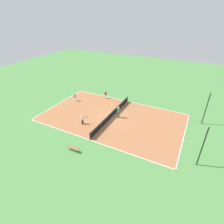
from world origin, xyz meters
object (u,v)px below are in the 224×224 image
object	(u,v)px
tennis_ball_right_alley	(91,122)
fence_post_back_left	(206,109)
tennis_net	(112,114)
player_far_white	(82,119)
player_coach_red	(106,94)
fence_post_back_right	(202,147)
player_far_green	(119,111)
tennis_ball_midcourt	(105,117)
bench	(73,148)
player_baseline_gray	(75,97)

from	to	relation	value
tennis_ball_right_alley	fence_post_back_left	size ratio (longest dim) A/B	0.01
tennis_net	player_far_white	xyz separation A→B (m)	(3.36, -2.76, 0.25)
player_coach_red	player_far_white	world-z (taller)	player_coach_red
fence_post_back_right	fence_post_back_left	bearing A→B (deg)	180.00
tennis_net	player_far_green	bearing A→B (deg)	112.79
tennis_ball_right_alley	fence_post_back_left	bearing A→B (deg)	116.22
tennis_ball_right_alley	fence_post_back_right	bearing A→B (deg)	83.26
tennis_ball_midcourt	fence_post_back_left	bearing A→B (deg)	110.00
player_coach_red	fence_post_back_left	xyz separation A→B (m)	(1.04, 15.62, 1.50)
fence_post_back_left	fence_post_back_right	xyz separation A→B (m)	(8.35, 0.00, 0.00)
bench	player_coach_red	world-z (taller)	player_coach_red
tennis_net	fence_post_back_left	world-z (taller)	fence_post_back_left
bench	player_far_white	world-z (taller)	player_far_white
player_far_white	player_baseline_gray	bearing A→B (deg)	97.64
tennis_net	player_coach_red	distance (m)	6.55
tennis_ball_right_alley	fence_post_back_right	xyz separation A→B (m)	(1.62, 13.67, 2.22)
tennis_net	tennis_ball_midcourt	xyz separation A→B (m)	(0.43, -0.97, -0.48)
player_baseline_gray	bench	bearing A→B (deg)	-55.93
player_far_green	fence_post_back_right	bearing A→B (deg)	-25.91
fence_post_back_left	player_far_green	bearing A→B (deg)	-70.58
bench	player_baseline_gray	size ratio (longest dim) A/B	1.00
bench	tennis_ball_midcourt	distance (m)	7.78
player_coach_red	player_baseline_gray	bearing A→B (deg)	-72.08
player_far_green	tennis_ball_right_alley	distance (m)	4.21
player_coach_red	player_baseline_gray	xyz separation A→B (m)	(3.33, -4.11, 0.03)
fence_post_back_left	fence_post_back_right	bearing A→B (deg)	0.00
tennis_ball_midcourt	fence_post_back_right	bearing A→B (deg)	73.49
fence_post_back_right	player_far_green	bearing A→B (deg)	-112.75
bench	player_far_green	bearing A→B (deg)	80.34
tennis_ball_midcourt	fence_post_back_right	xyz separation A→B (m)	(3.75, 12.64, 2.22)
tennis_net	player_baseline_gray	xyz separation A→B (m)	(-1.89, -8.06, 0.28)
tennis_ball_right_alley	fence_post_back_left	world-z (taller)	fence_post_back_left
tennis_net	fence_post_back_right	xyz separation A→B (m)	(4.17, 11.68, 1.74)
player_baseline_gray	tennis_ball_midcourt	bearing A→B (deg)	-20.54
player_far_green	player_far_white	size ratio (longest dim) A/B	1.34
player_far_green	tennis_ball_right_alley	size ratio (longest dim) A/B	26.61
tennis_net	tennis_ball_midcourt	distance (m)	1.16
bench	player_far_green	world-z (taller)	player_far_green
tennis_ball_right_alley	player_coach_red	bearing A→B (deg)	-165.89
tennis_ball_right_alley	tennis_net	bearing A→B (deg)	142.07
player_coach_red	player_far_green	distance (m)	6.84
player_baseline_gray	tennis_ball_right_alley	size ratio (longest dim) A/B	20.77
player_far_white	fence_post_back_right	world-z (taller)	fence_post_back_right
player_far_green	player_coach_red	bearing A→B (deg)	131.56
player_coach_red	tennis_ball_right_alley	world-z (taller)	player_coach_red
player_baseline_gray	fence_post_back_left	xyz separation A→B (m)	(-2.29, 19.74, 1.47)
bench	player_coach_red	xyz separation A→B (m)	(-13.41, -3.35, 0.39)
bench	tennis_ball_right_alley	xyz separation A→B (m)	(-5.63, -1.40, -0.33)
bench	player_coach_red	distance (m)	13.82
player_coach_red	tennis_ball_right_alley	size ratio (longest dim) A/B	19.97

